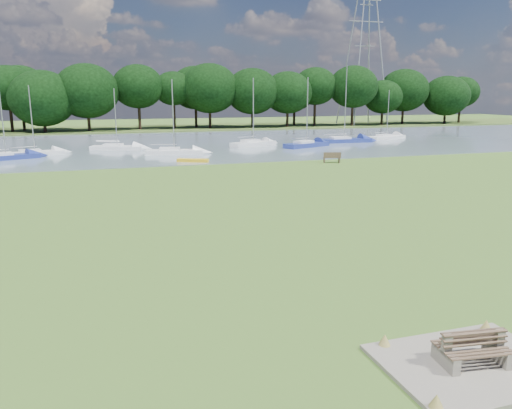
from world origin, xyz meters
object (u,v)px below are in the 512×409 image
object	(u,v)px
kayak	(193,160)
sailboat_2	(117,146)
sailboat_4	(34,152)
sailboat_3	(386,136)
riverbank_bench	(332,158)
sailboat_7	(306,143)
bench_pair	(472,349)
sailboat_6	(5,155)
pylon	(366,19)
sailboat_0	(344,139)
sailboat_8	(174,150)
sailboat_1	(253,142)

from	to	relation	value
kayak	sailboat_2	distance (m)	14.62
sailboat_4	sailboat_3	bearing A→B (deg)	-11.56
riverbank_bench	sailboat_7	distance (m)	13.91
bench_pair	kayak	bearing A→B (deg)	96.49
sailboat_6	riverbank_bench	bearing A→B (deg)	-44.15
pylon	sailboat_2	world-z (taller)	pylon
sailboat_2	riverbank_bench	bearing A→B (deg)	-22.48
riverbank_bench	sailboat_6	distance (m)	31.86
sailboat_4	sailboat_6	world-z (taller)	sailboat_4
sailboat_4	sailboat_6	xyz separation A→B (m)	(-2.30, -2.89, 0.02)
bench_pair	sailboat_7	size ratio (longest dim) A/B	0.21
bench_pair	sailboat_0	bearing A→B (deg)	72.74
sailboat_0	sailboat_7	size ratio (longest dim) A/B	1.21
pylon	bench_pair	bearing A→B (deg)	-117.73
sailboat_4	sailboat_8	distance (m)	14.54
bench_pair	sailboat_3	distance (m)	62.43
sailboat_1	sailboat_2	xyz separation A→B (m)	(-16.18, 1.10, -0.11)
sailboat_4	sailboat_7	bearing A→B (deg)	-20.42
sailboat_1	riverbank_bench	bearing A→B (deg)	-103.03
sailboat_0	sailboat_3	xyz separation A→B (m)	(8.28, 2.85, -0.07)
sailboat_4	sailboat_6	distance (m)	3.69
sailboat_4	sailboat_7	xyz separation A→B (m)	(30.60, -0.84, 0.08)
bench_pair	sailboat_6	xyz separation A→B (m)	(-16.88, 45.21, 0.00)
kayak	sailboat_1	world-z (taller)	sailboat_1
sailboat_7	riverbank_bench	bearing A→B (deg)	-128.08
kayak	pylon	distance (m)	66.80
sailboat_2	sailboat_6	bearing A→B (deg)	-131.17
sailboat_2	sailboat_4	size ratio (longest dim) A/B	0.96
riverbank_bench	sailboat_3	size ratio (longest dim) A/B	0.25
sailboat_0	sailboat_8	size ratio (longest dim) A/B	1.27
sailboat_6	sailboat_8	size ratio (longest dim) A/B	0.87
bench_pair	sailboat_2	size ratio (longest dim) A/B	0.25
sailboat_3	sailboat_0	bearing A→B (deg)	-178.01
sailboat_8	sailboat_3	bearing A→B (deg)	29.11
sailboat_2	sailboat_7	distance (m)	22.43
sailboat_4	sailboat_8	xyz separation A→B (m)	(14.12, -3.46, 0.05)
sailboat_6	sailboat_7	distance (m)	32.96
sailboat_2	sailboat_8	size ratio (longest dim) A/B	0.89
sailboat_2	kayak	bearing A→B (deg)	-43.69
sailboat_0	sailboat_3	world-z (taller)	sailboat_0
kayak	sailboat_8	size ratio (longest dim) A/B	0.38
sailboat_0	sailboat_6	size ratio (longest dim) A/B	1.46
riverbank_bench	sailboat_2	world-z (taller)	sailboat_2
sailboat_1	sailboat_8	size ratio (longest dim) A/B	1.05
sailboat_4	pylon	bearing A→B (deg)	12.58
sailboat_7	sailboat_8	distance (m)	16.69
sailboat_2	sailboat_8	bearing A→B (deg)	-28.95
sailboat_1	sailboat_7	world-z (taller)	sailboat_7
kayak	pylon	bearing A→B (deg)	70.52
kayak	sailboat_0	bearing A→B (deg)	54.16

